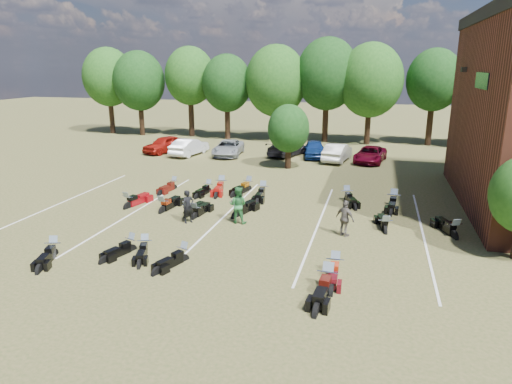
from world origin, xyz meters
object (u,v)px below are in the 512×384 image
(car_4, at_px, (314,149))
(motorcycle_14, at_px, (174,189))
(motorcycle_3, at_px, (145,252))
(car_0, at_px, (165,144))
(person_green, at_px, (238,205))
(motorcycle_7, at_px, (128,208))
(person_grey, at_px, (345,218))
(person_black, at_px, (188,207))

(car_4, xyz_separation_m, motorcycle_14, (-7.33, -12.88, -0.73))
(car_4, relative_size, motorcycle_3, 2.11)
(car_0, distance_m, person_green, 20.73)
(motorcycle_7, bearing_deg, person_grey, -173.67)
(person_black, height_order, motorcycle_7, person_black)
(person_grey, height_order, motorcycle_7, person_grey)
(car_4, bearing_deg, person_black, -110.49)
(person_green, height_order, motorcycle_3, person_green)
(car_4, bearing_deg, motorcycle_3, -109.12)
(person_black, relative_size, person_green, 0.90)
(motorcycle_7, distance_m, motorcycle_14, 4.48)
(motorcycle_14, bearing_deg, motorcycle_3, -63.29)
(car_0, xyz_separation_m, motorcycle_3, (9.45, -21.48, -0.76))
(person_grey, bearing_deg, person_black, 35.94)
(car_4, bearing_deg, motorcycle_7, -123.94)
(car_0, bearing_deg, person_grey, -24.36)
(car_4, relative_size, person_black, 2.51)
(person_grey, xyz_separation_m, motorcycle_7, (-12.08, 1.28, -0.87))
(person_green, relative_size, motorcycle_7, 0.78)
(car_0, relative_size, motorcycle_3, 2.21)
(motorcycle_3, bearing_deg, motorcycle_7, 106.93)
(car_4, distance_m, person_grey, 19.01)
(motorcycle_3, xyz_separation_m, motorcycle_7, (-3.98, 5.46, 0.00))
(motorcycle_7, bearing_deg, person_black, 174.41)
(person_black, distance_m, motorcycle_3, 4.18)
(car_4, distance_m, motorcycle_14, 14.84)
(car_4, xyz_separation_m, person_black, (-3.83, -18.68, 0.12))
(person_grey, relative_size, motorcycle_3, 0.87)
(person_grey, bearing_deg, motorcycle_3, 62.50)
(person_grey, xyz_separation_m, motorcycle_3, (-8.11, -4.18, -0.87))
(car_4, relative_size, person_grey, 2.44)
(person_grey, height_order, motorcycle_14, person_grey)
(car_4, distance_m, motorcycle_7, 19.11)
(motorcycle_3, bearing_deg, car_0, 94.61)
(car_0, bearing_deg, motorcycle_14, -41.59)
(person_black, xyz_separation_m, motorcycle_14, (-3.51, 5.79, -0.85))
(car_0, xyz_separation_m, motorcycle_7, (5.47, -16.02, -0.76))
(person_black, relative_size, motorcycle_14, 0.82)
(person_grey, bearing_deg, car_0, -9.35)
(person_grey, distance_m, motorcycle_7, 12.18)
(motorcycle_7, bearing_deg, motorcycle_3, 138.45)
(person_green, relative_size, motorcycle_3, 0.94)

